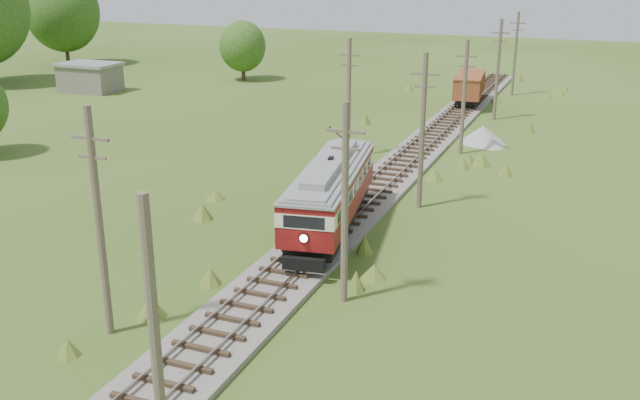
% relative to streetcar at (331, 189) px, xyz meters
% --- Properties ---
extents(railbed_main, '(3.60, 96.00, 0.57)m').
position_rel_streetcar_xyz_m(railbed_main, '(-0.00, 9.10, -2.36)').
color(railbed_main, '#605B54').
rests_on(railbed_main, ground).
extents(streetcar, '(4.69, 12.04, 5.44)m').
position_rel_streetcar_xyz_m(streetcar, '(0.00, 0.00, 0.00)').
color(streetcar, black).
rests_on(streetcar, ground).
extents(gondola, '(3.34, 8.03, 2.59)m').
position_rel_streetcar_xyz_m(gondola, '(-0.00, 37.57, -0.59)').
color(gondola, black).
rests_on(gondola, ground).
extents(gravel_pile, '(3.77, 4.00, 1.37)m').
position_rel_streetcar_xyz_m(gravel_pile, '(4.07, 22.85, -1.91)').
color(gravel_pile, gray).
rests_on(gravel_pile, ground).
extents(utility_pole_r_1, '(0.30, 0.30, 8.80)m').
position_rel_streetcar_xyz_m(utility_pole_r_1, '(3.10, -19.90, 1.85)').
color(utility_pole_r_1, brown).
rests_on(utility_pole_r_1, ground).
extents(utility_pole_r_2, '(1.60, 0.30, 8.60)m').
position_rel_streetcar_xyz_m(utility_pole_r_2, '(3.30, -6.90, 1.87)').
color(utility_pole_r_2, brown).
rests_on(utility_pole_r_2, ground).
extents(utility_pole_r_3, '(1.60, 0.30, 9.00)m').
position_rel_streetcar_xyz_m(utility_pole_r_3, '(3.20, 6.10, 2.08)').
color(utility_pole_r_3, brown).
rests_on(utility_pole_r_3, ground).
extents(utility_pole_r_4, '(1.60, 0.30, 8.40)m').
position_rel_streetcar_xyz_m(utility_pole_r_4, '(3.00, 19.10, 1.77)').
color(utility_pole_r_4, brown).
rests_on(utility_pole_r_4, ground).
extents(utility_pole_r_5, '(1.60, 0.30, 8.90)m').
position_rel_streetcar_xyz_m(utility_pole_r_5, '(3.40, 32.10, 2.02)').
color(utility_pole_r_5, brown).
rests_on(utility_pole_r_5, ground).
extents(utility_pole_r_6, '(1.60, 0.30, 8.70)m').
position_rel_streetcar_xyz_m(utility_pole_r_6, '(3.20, 45.10, 1.92)').
color(utility_pole_r_6, brown).
rests_on(utility_pole_r_6, ground).
extents(utility_pole_l_a, '(1.60, 0.30, 9.00)m').
position_rel_streetcar_xyz_m(utility_pole_l_a, '(-4.20, -12.90, 2.08)').
color(utility_pole_l_a, brown).
rests_on(utility_pole_l_a, ground).
extents(utility_pole_l_b, '(1.60, 0.30, 8.60)m').
position_rel_streetcar_xyz_m(utility_pole_l_b, '(-4.50, 15.10, 1.87)').
color(utility_pole_l_b, brown).
rests_on(utility_pole_l_b, ground).
extents(tree_left_5, '(9.66, 9.66, 12.44)m').
position_rel_streetcar_xyz_m(tree_left_5, '(-56.00, 45.10, 4.57)').
color(tree_left_5, '#38281C').
rests_on(tree_left_5, ground).
extents(tree_mid_a, '(5.46, 5.46, 7.03)m').
position_rel_streetcar_xyz_m(tree_mid_a, '(-28.00, 43.10, 1.47)').
color(tree_mid_a, '#38281C').
rests_on(tree_mid_a, ground).
extents(shed, '(6.40, 4.40, 3.10)m').
position_rel_streetcar_xyz_m(shed, '(-40.00, 30.10, -0.98)').
color(shed, slate).
rests_on(shed, ground).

